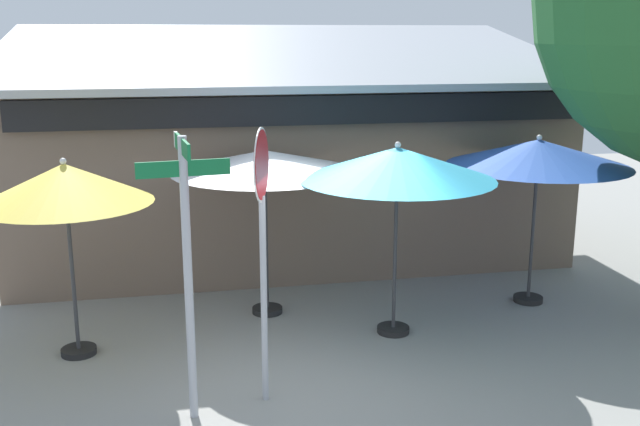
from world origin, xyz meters
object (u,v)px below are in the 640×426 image
(patio_umbrella_ivory_center, at_px, (265,162))
(patio_umbrella_teal_right, at_px, (397,165))
(patio_umbrella_mustard_left, at_px, (65,185))
(street_sign_post, at_px, (187,249))
(stop_sign, at_px, (262,215))
(patio_umbrella_royal_blue_far_right, at_px, (538,154))

(patio_umbrella_ivory_center, distance_m, patio_umbrella_teal_right, 1.91)
(patio_umbrella_mustard_left, xyz_separation_m, patio_umbrella_teal_right, (4.11, -0.12, 0.13))
(patio_umbrella_ivory_center, bearing_deg, street_sign_post, -112.25)
(stop_sign, xyz_separation_m, patio_umbrella_mustard_left, (-2.17, 1.65, 0.08))
(patio_umbrella_ivory_center, height_order, patio_umbrella_royal_blue_far_right, patio_umbrella_royal_blue_far_right)
(patio_umbrella_teal_right, bearing_deg, patio_umbrella_royal_blue_far_right, 17.34)
(patio_umbrella_royal_blue_far_right, bearing_deg, patio_umbrella_teal_right, -162.66)
(patio_umbrella_teal_right, bearing_deg, patio_umbrella_ivory_center, 146.10)
(stop_sign, distance_m, patio_umbrella_mustard_left, 2.73)
(stop_sign, xyz_separation_m, patio_umbrella_teal_right, (1.94, 1.53, 0.20))
(street_sign_post, distance_m, patio_umbrella_teal_right, 3.28)
(patio_umbrella_mustard_left, relative_size, patio_umbrella_teal_right, 0.96)
(street_sign_post, bearing_deg, patio_umbrella_ivory_center, 67.75)
(stop_sign, bearing_deg, patio_umbrella_teal_right, 38.29)
(patio_umbrella_royal_blue_far_right, bearing_deg, patio_umbrella_ivory_center, 175.21)
(patio_umbrella_royal_blue_far_right, bearing_deg, street_sign_post, -154.01)
(patio_umbrella_mustard_left, relative_size, patio_umbrella_ivory_center, 0.96)
(patio_umbrella_mustard_left, height_order, patio_umbrella_royal_blue_far_right, patio_umbrella_royal_blue_far_right)
(patio_umbrella_mustard_left, bearing_deg, patio_umbrella_ivory_center, 20.50)
(patio_umbrella_mustard_left, distance_m, patio_umbrella_royal_blue_far_right, 6.50)
(street_sign_post, relative_size, patio_umbrella_mustard_left, 1.19)
(stop_sign, bearing_deg, street_sign_post, -164.93)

